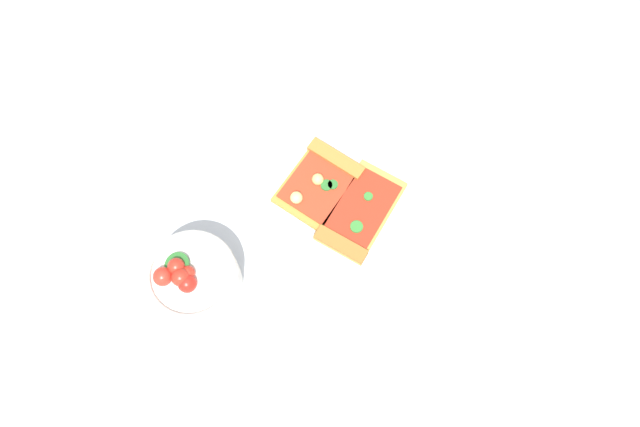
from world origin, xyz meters
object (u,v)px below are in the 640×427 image
(plate, at_px, (343,204))
(pizza_slice_near, at_px, (321,180))
(salad_bowl, at_px, (194,279))
(soda_glass, at_px, (316,32))
(paper_napkin, at_px, (425,366))
(pizza_slice_far, at_px, (358,217))

(plate, height_order, pizza_slice_near, pizza_slice_near)
(pizza_slice_near, distance_m, salad_bowl, 0.22)
(plate, bearing_deg, soda_glass, -80.47)
(salad_bowl, distance_m, soda_glass, 0.39)
(paper_napkin, bearing_deg, plate, -64.03)
(pizza_slice_near, height_order, salad_bowl, salad_bowl)
(pizza_slice_far, distance_m, salad_bowl, 0.23)
(pizza_slice_far, distance_m, paper_napkin, 0.22)
(pizza_slice_near, distance_m, paper_napkin, 0.29)
(pizza_slice_near, bearing_deg, paper_napkin, 118.96)
(plate, distance_m, pizza_slice_near, 0.05)
(pizza_slice_near, height_order, soda_glass, soda_glass)
(salad_bowl, bearing_deg, soda_glass, -112.62)
(salad_bowl, relative_size, paper_napkin, 0.76)
(salad_bowl, xyz_separation_m, soda_glass, (-0.15, -0.36, 0.02))
(plate, bearing_deg, salad_bowl, 31.27)
(paper_napkin, bearing_deg, pizza_slice_near, -61.04)
(plate, height_order, pizza_slice_far, pizza_slice_far)
(pizza_slice_far, bearing_deg, paper_napkin, 113.89)
(salad_bowl, bearing_deg, paper_napkin, 161.29)
(plate, relative_size, paper_napkin, 1.74)
(plate, height_order, paper_napkin, plate)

